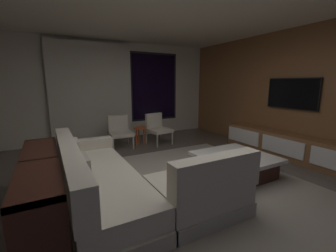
{
  "coord_description": "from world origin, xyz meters",
  "views": [
    {
      "loc": [
        -1.63,
        -2.66,
        1.57
      ],
      "look_at": [
        0.45,
        1.16,
        0.73
      ],
      "focal_mm": 23.78,
      "sensor_mm": 36.0,
      "label": 1
    }
  ],
  "objects_px": {
    "side_stool": "(140,131)",
    "mounted_tv": "(292,94)",
    "accent_chair_near_window": "(157,127)",
    "accent_chair_by_curtain": "(120,130)",
    "coffee_table": "(235,165)",
    "sectional_couch": "(124,184)",
    "book_stack_on_coffee_table": "(244,152)",
    "console_table_behind_couch": "(42,187)",
    "media_console": "(290,147)"
  },
  "relations": [
    {
      "from": "sectional_couch",
      "to": "side_stool",
      "type": "height_order",
      "value": "sectional_couch"
    },
    {
      "from": "sectional_couch",
      "to": "accent_chair_by_curtain",
      "type": "bearing_deg",
      "value": 74.36
    },
    {
      "from": "side_stool",
      "to": "console_table_behind_couch",
      "type": "relative_size",
      "value": 0.22
    },
    {
      "from": "book_stack_on_coffee_table",
      "to": "accent_chair_by_curtain",
      "type": "xyz_separation_m",
      "value": [
        -1.42,
        2.64,
        0.04
      ]
    },
    {
      "from": "sectional_couch",
      "to": "side_stool",
      "type": "relative_size",
      "value": 5.43
    },
    {
      "from": "mounted_tv",
      "to": "side_stool",
      "type": "bearing_deg",
      "value": 137.83
    },
    {
      "from": "media_console",
      "to": "sectional_couch",
      "type": "bearing_deg",
      "value": -178.62
    },
    {
      "from": "coffee_table",
      "to": "mounted_tv",
      "type": "distance_m",
      "value": 2.19
    },
    {
      "from": "side_stool",
      "to": "sectional_couch",
      "type": "bearing_deg",
      "value": -115.71
    },
    {
      "from": "accent_chair_near_window",
      "to": "accent_chair_by_curtain",
      "type": "bearing_deg",
      "value": 174.48
    },
    {
      "from": "coffee_table",
      "to": "sectional_couch",
      "type": "bearing_deg",
      "value": -179.74
    },
    {
      "from": "book_stack_on_coffee_table",
      "to": "media_console",
      "type": "xyz_separation_m",
      "value": [
        1.46,
        0.09,
        -0.15
      ]
    },
    {
      "from": "coffee_table",
      "to": "side_stool",
      "type": "xyz_separation_m",
      "value": [
        -0.72,
        2.59,
        0.19
      ]
    },
    {
      "from": "accent_chair_near_window",
      "to": "console_table_behind_couch",
      "type": "xyz_separation_m",
      "value": [
        -2.63,
        -2.41,
        -0.03
      ]
    },
    {
      "from": "book_stack_on_coffee_table",
      "to": "console_table_behind_couch",
      "type": "distance_m",
      "value": 3.07
    },
    {
      "from": "accent_chair_by_curtain",
      "to": "mounted_tv",
      "type": "xyz_separation_m",
      "value": [
        3.06,
        -2.35,
        0.92
      ]
    },
    {
      "from": "side_stool",
      "to": "console_table_behind_couch",
      "type": "height_order",
      "value": "console_table_behind_couch"
    },
    {
      "from": "accent_chair_near_window",
      "to": "accent_chair_by_curtain",
      "type": "relative_size",
      "value": 1.0
    },
    {
      "from": "side_stool",
      "to": "mounted_tv",
      "type": "bearing_deg",
      "value": -42.17
    },
    {
      "from": "accent_chair_by_curtain",
      "to": "mounted_tv",
      "type": "height_order",
      "value": "mounted_tv"
    },
    {
      "from": "accent_chair_by_curtain",
      "to": "side_stool",
      "type": "bearing_deg",
      "value": -4.57
    },
    {
      "from": "coffee_table",
      "to": "mounted_tv",
      "type": "height_order",
      "value": "mounted_tv"
    },
    {
      "from": "side_stool",
      "to": "mounted_tv",
      "type": "distance_m",
      "value": 3.58
    },
    {
      "from": "coffee_table",
      "to": "mounted_tv",
      "type": "relative_size",
      "value": 1.04
    },
    {
      "from": "sectional_couch",
      "to": "console_table_behind_couch",
      "type": "bearing_deg",
      "value": 171.93
    },
    {
      "from": "accent_chair_near_window",
      "to": "side_stool",
      "type": "height_order",
      "value": "accent_chair_near_window"
    },
    {
      "from": "sectional_couch",
      "to": "mounted_tv",
      "type": "bearing_deg",
      "value": 4.3
    },
    {
      "from": "coffee_table",
      "to": "accent_chair_by_curtain",
      "type": "height_order",
      "value": "accent_chair_by_curtain"
    },
    {
      "from": "coffee_table",
      "to": "book_stack_on_coffee_table",
      "type": "xyz_separation_m",
      "value": [
        0.19,
        -0.01,
        0.21
      ]
    },
    {
      "from": "sectional_couch",
      "to": "coffee_table",
      "type": "xyz_separation_m",
      "value": [
        1.97,
        0.01,
        -0.1
      ]
    },
    {
      "from": "book_stack_on_coffee_table",
      "to": "console_table_behind_couch",
      "type": "xyz_separation_m",
      "value": [
        -3.07,
        0.13,
        0.01
      ]
    },
    {
      "from": "media_console",
      "to": "book_stack_on_coffee_table",
      "type": "bearing_deg",
      "value": -176.38
    },
    {
      "from": "book_stack_on_coffee_table",
      "to": "accent_chair_by_curtain",
      "type": "bearing_deg",
      "value": 118.26
    },
    {
      "from": "console_table_behind_couch",
      "to": "side_stool",
      "type": "bearing_deg",
      "value": 48.76
    },
    {
      "from": "coffee_table",
      "to": "side_stool",
      "type": "bearing_deg",
      "value": 105.46
    },
    {
      "from": "sectional_couch",
      "to": "book_stack_on_coffee_table",
      "type": "distance_m",
      "value": 2.16
    },
    {
      "from": "side_stool",
      "to": "media_console",
      "type": "xyz_separation_m",
      "value": [
        2.37,
        -2.51,
        -0.12
      ]
    },
    {
      "from": "media_console",
      "to": "side_stool",
      "type": "bearing_deg",
      "value": 133.37
    },
    {
      "from": "accent_chair_by_curtain",
      "to": "side_stool",
      "type": "distance_m",
      "value": 0.52
    },
    {
      "from": "accent_chair_by_curtain",
      "to": "console_table_behind_couch",
      "type": "relative_size",
      "value": 0.37
    },
    {
      "from": "coffee_table",
      "to": "mounted_tv",
      "type": "xyz_separation_m",
      "value": [
        1.84,
        0.28,
        1.16
      ]
    },
    {
      "from": "accent_chair_by_curtain",
      "to": "sectional_couch",
      "type": "bearing_deg",
      "value": -105.64
    },
    {
      "from": "sectional_couch",
      "to": "console_table_behind_couch",
      "type": "distance_m",
      "value": 0.93
    },
    {
      "from": "mounted_tv",
      "to": "console_table_behind_couch",
      "type": "relative_size",
      "value": 0.53
    },
    {
      "from": "book_stack_on_coffee_table",
      "to": "sectional_couch",
      "type": "bearing_deg",
      "value": 179.86
    },
    {
      "from": "sectional_couch",
      "to": "console_table_behind_couch",
      "type": "xyz_separation_m",
      "value": [
        -0.91,
        0.13,
        0.12
      ]
    },
    {
      "from": "book_stack_on_coffee_table",
      "to": "side_stool",
      "type": "distance_m",
      "value": 2.76
    },
    {
      "from": "accent_chair_near_window",
      "to": "mounted_tv",
      "type": "distance_m",
      "value": 3.21
    },
    {
      "from": "media_console",
      "to": "console_table_behind_couch",
      "type": "xyz_separation_m",
      "value": [
        -4.53,
        0.04,
        0.16
      ]
    },
    {
      "from": "accent_chair_by_curtain",
      "to": "mounted_tv",
      "type": "distance_m",
      "value": 3.97
    }
  ]
}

